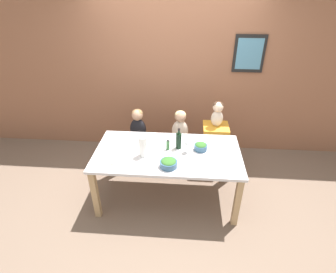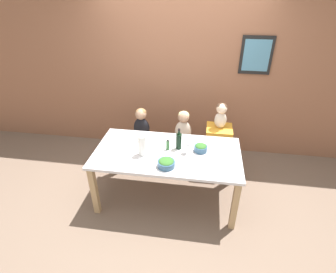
# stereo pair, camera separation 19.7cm
# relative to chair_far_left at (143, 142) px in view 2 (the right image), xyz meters

# --- Properties ---
(ground_plane) EXTENTS (14.00, 14.00, 0.00)m
(ground_plane) POSITION_rel_chair_far_left_xyz_m (0.50, -0.72, -0.38)
(ground_plane) COLOR #705B4C
(wall_back) EXTENTS (10.00, 0.09, 2.70)m
(wall_back) POSITION_rel_chair_far_left_xyz_m (0.50, 0.61, 0.97)
(wall_back) COLOR #8E5B42
(wall_back) RESTS_ON ground_plane
(dining_table) EXTENTS (1.79, 0.93, 0.73)m
(dining_table) POSITION_rel_chair_far_left_xyz_m (0.50, -0.72, 0.26)
(dining_table) COLOR silver
(dining_table) RESTS_ON ground_plane
(chair_far_left) EXTENTS (0.43, 0.42, 0.45)m
(chair_far_left) POSITION_rel_chair_far_left_xyz_m (0.00, 0.00, 0.00)
(chair_far_left) COLOR silver
(chair_far_left) RESTS_ON ground_plane
(chair_far_center) EXTENTS (0.43, 0.42, 0.45)m
(chair_far_center) POSITION_rel_chair_far_left_xyz_m (0.63, 0.00, 0.00)
(chair_far_center) COLOR silver
(chair_far_center) RESTS_ON ground_plane
(chair_right_highchair) EXTENTS (0.37, 0.35, 0.73)m
(chair_right_highchair) POSITION_rel_chair_far_left_xyz_m (1.15, 0.00, 0.19)
(chair_right_highchair) COLOR silver
(chair_right_highchair) RESTS_ON ground_plane
(person_child_left) EXTENTS (0.24, 0.17, 0.49)m
(person_child_left) POSITION_rel_chair_far_left_xyz_m (0.00, 0.00, 0.33)
(person_child_left) COLOR black
(person_child_left) RESTS_ON chair_far_left
(person_child_center) EXTENTS (0.24, 0.17, 0.49)m
(person_child_center) POSITION_rel_chair_far_left_xyz_m (0.63, 0.00, 0.33)
(person_child_center) COLOR beige
(person_child_center) RESTS_ON chair_far_center
(person_baby_right) EXTENTS (0.17, 0.15, 0.37)m
(person_baby_right) POSITION_rel_chair_far_left_xyz_m (1.15, 0.00, 0.57)
(person_baby_right) COLOR beige
(person_baby_right) RESTS_ON chair_right_highchair
(wine_bottle) EXTENTS (0.07, 0.07, 0.28)m
(wine_bottle) POSITION_rel_chair_far_left_xyz_m (0.63, -0.62, 0.46)
(wine_bottle) COLOR black
(wine_bottle) RESTS_ON dining_table
(paper_towel_roll) EXTENTS (0.10, 0.10, 0.26)m
(paper_towel_roll) POSITION_rel_chair_far_left_xyz_m (0.22, -0.82, 0.48)
(paper_towel_roll) COLOR white
(paper_towel_roll) RESTS_ON dining_table
(wine_glass_near) EXTENTS (0.07, 0.07, 0.17)m
(wine_glass_near) POSITION_rel_chair_far_left_xyz_m (0.74, -0.71, 0.47)
(wine_glass_near) COLOR white
(wine_glass_near) RESTS_ON dining_table
(salad_bowl_large) EXTENTS (0.20, 0.20, 0.10)m
(salad_bowl_large) POSITION_rel_chair_far_left_xyz_m (0.53, -1.01, 0.40)
(salad_bowl_large) COLOR #335675
(salad_bowl_large) RESTS_ON dining_table
(salad_bowl_small) EXTENTS (0.16, 0.16, 0.10)m
(salad_bowl_small) POSITION_rel_chair_far_left_xyz_m (0.91, -0.64, 0.40)
(salad_bowl_small) COLOR #335675
(salad_bowl_small) RESTS_ON dining_table
(dinner_plate_front_left) EXTENTS (0.22, 0.22, 0.01)m
(dinner_plate_front_left) POSITION_rel_chair_far_left_xyz_m (-0.08, -0.93, 0.35)
(dinner_plate_front_left) COLOR silver
(dinner_plate_front_left) RESTS_ON dining_table
(dinner_plate_back_left) EXTENTS (0.22, 0.22, 0.01)m
(dinner_plate_back_left) POSITION_rel_chair_far_left_xyz_m (0.05, -0.46, 0.35)
(dinner_plate_back_left) COLOR silver
(dinner_plate_back_left) RESTS_ON dining_table
(condiment_bottle_hot_sauce) EXTENTS (0.04, 0.04, 0.15)m
(condiment_bottle_hot_sauce) POSITION_rel_chair_far_left_xyz_m (0.50, -0.67, 0.42)
(condiment_bottle_hot_sauce) COLOR #336633
(condiment_bottle_hot_sauce) RESTS_ON dining_table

